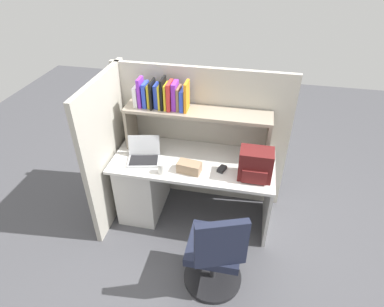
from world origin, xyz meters
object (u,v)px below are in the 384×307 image
Objects in this scene: laptop at (144,155)px; computer_mouse at (222,169)px; paper_cup at (162,168)px; backpack at (256,165)px; tissue_box at (190,167)px; office_chair at (215,255)px.

laptop reaches higher than computer_mouse.
paper_cup is at bearing -144.32° from computer_mouse.
backpack is at bearing 12.68° from computer_mouse.
computer_mouse is at bearing 22.63° from tissue_box.
laptop reaches higher than office_chair.
laptop is 3.36× the size of paper_cup.
office_chair is (0.84, -0.75, -0.39)m from laptop.
paper_cup is 0.49× the size of tissue_box.
office_chair reaches higher than tissue_box.
laptop is at bearing 176.37° from backpack.
paper_cup reaches higher than tissue_box.
computer_mouse is at bearing -2.06° from laptop.
backpack is 1.36× the size of tissue_box.
computer_mouse is 0.31m from tissue_box.
office_chair is at bearing -65.12° from computer_mouse.
tissue_box is at bearing -12.44° from laptop.
laptop is 0.50m from tissue_box.
computer_mouse is (-0.30, 0.04, -0.13)m from backpack.
computer_mouse is 0.80m from office_chair.
laptop is 0.78m from computer_mouse.
laptop is at bearing -61.57° from office_chair.
backpack is 0.61m from tissue_box.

